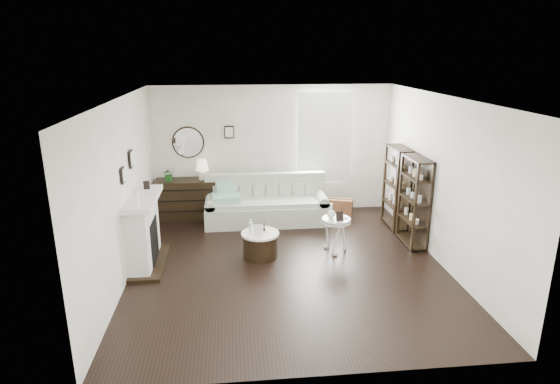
{
  "coord_description": "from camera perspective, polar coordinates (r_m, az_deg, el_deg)",
  "views": [
    {
      "loc": [
        -0.85,
        -6.93,
        3.37
      ],
      "look_at": [
        -0.04,
        0.8,
        1.01
      ],
      "focal_mm": 30.0,
      "sensor_mm": 36.0,
      "label": 1
    }
  ],
  "objects": [
    {
      "name": "room",
      "position": [
        9.92,
        3.35,
        6.58
      ],
      "size": [
        5.5,
        5.5,
        5.5
      ],
      "color": "black",
      "rests_on": "ground"
    },
    {
      "name": "suitcase",
      "position": [
        9.81,
        6.95,
        -2.01
      ],
      "size": [
        0.66,
        0.4,
        0.42
      ],
      "primitive_type": "cube",
      "rotation": [
        0.0,
        0.0,
        -0.33
      ],
      "color": "brown",
      "rests_on": "ground"
    },
    {
      "name": "drum_table",
      "position": [
        7.95,
        -2.41,
        -6.43
      ],
      "size": [
        0.64,
        0.64,
        0.44
      ],
      "rotation": [
        0.0,
        0.0,
        -0.3
      ],
      "color": "black",
      "rests_on": "ground"
    },
    {
      "name": "eiffel_ped",
      "position": [
        8.11,
        7.54,
        -2.45
      ],
      "size": [
        0.12,
        0.12,
        0.19
      ],
      "primitive_type": null,
      "rotation": [
        0.0,
        0.0,
        0.05
      ],
      "color": "black",
      "rests_on": "pedestal_table"
    },
    {
      "name": "card_frame_ped",
      "position": [
        7.94,
        7.27,
        -2.94
      ],
      "size": [
        0.13,
        0.07,
        0.17
      ],
      "primitive_type": "cube",
      "rotation": [
        -0.21,
        0.0,
        0.18
      ],
      "color": "black",
      "rests_on": "pedestal_table"
    },
    {
      "name": "card_frame_drum",
      "position": [
        7.67,
        -2.7,
        -4.73
      ],
      "size": [
        0.16,
        0.09,
        0.2
      ],
      "primitive_type": "cube",
      "rotation": [
        -0.21,
        0.0,
        -0.22
      ],
      "color": "silver",
      "rests_on": "drum_table"
    },
    {
      "name": "quilt",
      "position": [
        9.31,
        -6.58,
        -0.76
      ],
      "size": [
        0.6,
        0.51,
        0.14
      ],
      "primitive_type": "cube",
      "rotation": [
        0.0,
        0.0,
        0.12
      ],
      "color": "#268C5C",
      "rests_on": "sofa"
    },
    {
      "name": "eiffel_drum",
      "position": [
        7.88,
        -1.94,
        -4.27
      ],
      "size": [
        0.11,
        0.11,
        0.17
      ],
      "primitive_type": null,
      "rotation": [
        0.0,
        0.0,
        0.17
      ],
      "color": "black",
      "rests_on": "drum_table"
    },
    {
      "name": "table_lamp",
      "position": [
        9.7,
        -9.45,
        2.71
      ],
      "size": [
        0.29,
        0.29,
        0.42
      ],
      "primitive_type": null,
      "rotation": [
        0.0,
        0.0,
        0.1
      ],
      "color": "beige",
      "rests_on": "dresser"
    },
    {
      "name": "potted_plant",
      "position": [
        9.74,
        -13.36,
        2.12
      ],
      "size": [
        0.31,
        0.29,
        0.28
      ],
      "primitive_type": "imported",
      "rotation": [
        0.0,
        0.0,
        0.32
      ],
      "color": "#18541A",
      "rests_on": "dresser"
    },
    {
      "name": "shelf_unit_near",
      "position": [
        8.61,
        16.03,
        -1.13
      ],
      "size": [
        0.3,
        0.8,
        1.6
      ],
      "color": "black",
      "rests_on": "ground"
    },
    {
      "name": "sofa",
      "position": [
        9.53,
        -1.69,
        -1.79
      ],
      "size": [
        2.46,
        0.85,
        0.95
      ],
      "color": "#A8B3A0",
      "rests_on": "ground"
    },
    {
      "name": "dresser",
      "position": [
        9.9,
        -11.35,
        -0.83
      ],
      "size": [
        1.23,
        0.53,
        0.82
      ],
      "color": "black",
      "rests_on": "ground"
    },
    {
      "name": "fireplace",
      "position": [
        7.9,
        -16.29,
        -4.81
      ],
      "size": [
        0.5,
        1.4,
        1.84
      ],
      "color": "white",
      "rests_on": "ground"
    },
    {
      "name": "bottle_drum",
      "position": [
        7.74,
        -3.59,
        -4.28
      ],
      "size": [
        0.06,
        0.06,
        0.27
      ],
      "primitive_type": "cylinder",
      "color": "silver",
      "rests_on": "drum_table"
    },
    {
      "name": "flask_ped",
      "position": [
        8.05,
        6.28,
        -2.29
      ],
      "size": [
        0.14,
        0.14,
        0.26
      ],
      "primitive_type": null,
      "color": "silver",
      "rests_on": "pedestal_table"
    },
    {
      "name": "shelf_unit_far",
      "position": [
        9.41,
        14.04,
        0.55
      ],
      "size": [
        0.3,
        0.8,
        1.6
      ],
      "color": "black",
      "rests_on": "ground"
    },
    {
      "name": "pedestal_table",
      "position": [
        8.11,
        6.88,
        -3.54
      ],
      "size": [
        0.5,
        0.5,
        0.61
      ],
      "rotation": [
        0.0,
        0.0,
        -0.16
      ],
      "color": "white",
      "rests_on": "ground"
    }
  ]
}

